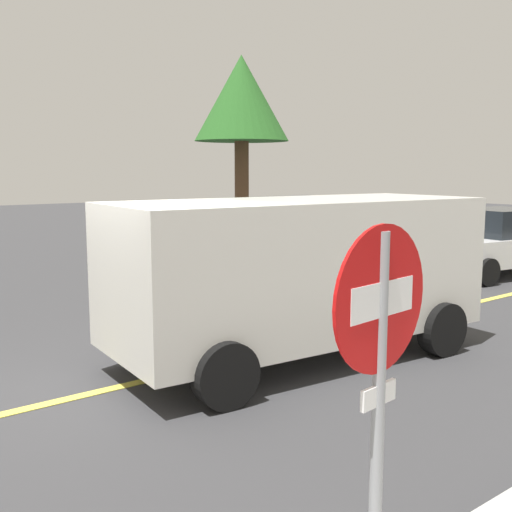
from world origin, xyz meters
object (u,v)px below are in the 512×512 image
object	(u,v)px
stop_sign	(379,369)
tree_left_verge	(241,102)
white_van	(301,268)
car_white_far_lane	(495,242)

from	to	relation	value
stop_sign	tree_left_verge	distance (m)	14.47
stop_sign	white_van	size ratio (longest dim) A/B	0.44
white_van	car_white_far_lane	size ratio (longest dim) A/B	1.31
white_van	car_white_far_lane	world-z (taller)	white_van
stop_sign	white_van	distance (m)	5.26
stop_sign	tree_left_verge	bearing A→B (deg)	55.88
white_van	tree_left_verge	size ratio (longest dim) A/B	0.94
car_white_far_lane	tree_left_verge	size ratio (longest dim) A/B	0.72
car_white_far_lane	tree_left_verge	world-z (taller)	tree_left_verge
stop_sign	white_van	xyz separation A→B (m)	(3.24, 4.13, -0.33)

